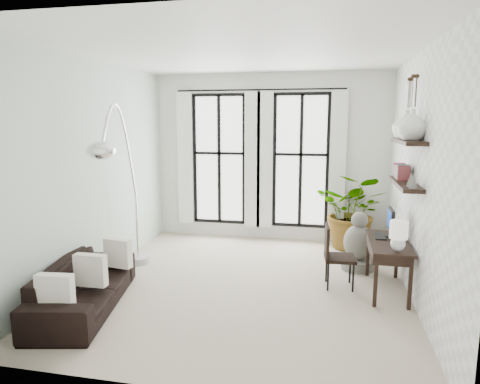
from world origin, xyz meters
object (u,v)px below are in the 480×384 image
(desk, at_px, (389,245))
(desk_chair, at_px, (334,252))
(arc_lamp, at_px, (119,145))
(plant, at_px, (354,211))
(sofa, at_px, (84,286))
(buddha, at_px, (358,245))

(desk, distance_m, desk_chair, 0.73)
(desk_chair, bearing_deg, arc_lamp, -175.67)
(arc_lamp, bearing_deg, desk_chair, 9.01)
(desk, height_order, arc_lamp, arc_lamp)
(plant, xyz_separation_m, desk, (0.35, -2.03, -0.01))
(sofa, xyz_separation_m, arc_lamp, (0.10, 0.89, 1.69))
(desk, bearing_deg, buddha, 109.81)
(desk, distance_m, buddha, 1.01)
(plant, height_order, arc_lamp, arc_lamp)
(plant, bearing_deg, arc_lamp, -143.96)
(desk_chair, bearing_deg, desk, -12.26)
(buddha, bearing_deg, desk_chair, -115.12)
(arc_lamp, relative_size, buddha, 2.77)
(desk_chair, relative_size, buddha, 0.96)
(desk_chair, distance_m, buddha, 0.90)
(desk, relative_size, buddha, 1.31)
(sofa, distance_m, desk_chair, 3.34)
(arc_lamp, bearing_deg, sofa, -96.57)
(sofa, distance_m, plant, 4.74)
(plant, relative_size, buddha, 1.51)
(sofa, bearing_deg, desk_chair, -77.87)
(plant, xyz_separation_m, buddha, (0.02, -1.12, -0.31))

